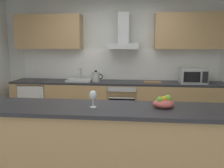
# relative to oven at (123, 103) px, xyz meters

# --- Properties ---
(ground) EXTENTS (5.92, 4.80, 0.02)m
(ground) POSITION_rel_oven_xyz_m (-0.13, -1.55, -0.47)
(ground) COLOR gray
(wall_back) EXTENTS (5.92, 0.12, 2.60)m
(wall_back) POSITION_rel_oven_xyz_m (-0.13, 0.41, 0.84)
(wall_back) COLOR silver
(wall_back) RESTS_ON ground
(backsplash_tile) EXTENTS (4.19, 0.02, 0.66)m
(backsplash_tile) POSITION_rel_oven_xyz_m (-0.13, 0.33, 0.77)
(backsplash_tile) COLOR white
(counter_back) EXTENTS (4.33, 0.60, 0.90)m
(counter_back) POSITION_rel_oven_xyz_m (-0.13, 0.03, -0.01)
(counter_back) COLOR tan
(counter_back) RESTS_ON ground
(counter_island) EXTENTS (3.25, 0.64, 1.01)m
(counter_island) POSITION_rel_oven_xyz_m (-0.02, -2.36, 0.05)
(counter_island) COLOR tan
(counter_island) RESTS_ON ground
(upper_cabinets) EXTENTS (4.28, 0.32, 0.70)m
(upper_cabinets) POSITION_rel_oven_xyz_m (-0.13, 0.18, 1.45)
(upper_cabinets) COLOR tan
(oven) EXTENTS (0.60, 0.62, 0.80)m
(oven) POSITION_rel_oven_xyz_m (0.00, 0.00, 0.00)
(oven) COLOR slate
(oven) RESTS_ON ground
(refrigerator) EXTENTS (0.58, 0.60, 0.85)m
(refrigerator) POSITION_rel_oven_xyz_m (-1.84, -0.00, -0.03)
(refrigerator) COLOR white
(refrigerator) RESTS_ON ground
(microwave) EXTENTS (0.50, 0.38, 0.30)m
(microwave) POSITION_rel_oven_xyz_m (1.37, -0.03, 0.59)
(microwave) COLOR #B7BABC
(microwave) RESTS_ON counter_back
(sink) EXTENTS (0.50, 0.40, 0.26)m
(sink) POSITION_rel_oven_xyz_m (-0.90, 0.01, 0.47)
(sink) COLOR silver
(sink) RESTS_ON counter_back
(kettle) EXTENTS (0.29, 0.15, 0.24)m
(kettle) POSITION_rel_oven_xyz_m (-0.55, -0.03, 0.55)
(kettle) COLOR #B7BABC
(kettle) RESTS_ON counter_back
(range_hood) EXTENTS (0.62, 0.45, 0.72)m
(range_hood) POSITION_rel_oven_xyz_m (0.00, 0.13, 1.33)
(range_hood) COLOR #B7BABC
(wine_glass) EXTENTS (0.08, 0.08, 0.18)m
(wine_glass) POSITION_rel_oven_xyz_m (-0.16, -2.39, 0.67)
(wine_glass) COLOR silver
(wine_glass) RESTS_ON counter_island
(fruit_bowl) EXTENTS (0.22, 0.22, 0.13)m
(fruit_bowl) POSITION_rel_oven_xyz_m (0.57, -2.30, 0.59)
(fruit_bowl) COLOR #B24C47
(fruit_bowl) RESTS_ON counter_island
(chopping_board) EXTENTS (0.34, 0.23, 0.02)m
(chopping_board) POSITION_rel_oven_xyz_m (0.59, -0.02, 0.45)
(chopping_board) COLOR #9E7247
(chopping_board) RESTS_ON counter_back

